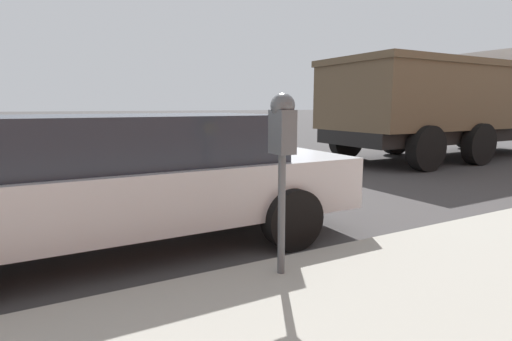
# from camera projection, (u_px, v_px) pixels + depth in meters

# --- Properties ---
(ground_plane) EXTENTS (220.00, 220.00, 0.00)m
(ground_plane) POSITION_uv_depth(u_px,v_px,m) (126.00, 222.00, 5.10)
(ground_plane) COLOR #3D3A3A
(parking_meter) EXTENTS (0.21, 0.19, 1.45)m
(parking_meter) POSITION_uv_depth(u_px,v_px,m) (282.00, 138.00, 3.09)
(parking_meter) COLOR #4C5156
(parking_meter) RESTS_ON sidewalk
(car_silver) EXTENTS (2.08, 4.97, 1.38)m
(car_silver) POSITION_uv_depth(u_px,v_px,m) (125.00, 177.00, 4.16)
(car_silver) COLOR #B7BABF
(car_silver) RESTS_ON ground_plane
(dump_truck) EXTENTS (3.06, 8.05, 3.10)m
(dump_truck) POSITION_uv_depth(u_px,v_px,m) (456.00, 100.00, 11.33)
(dump_truck) COLOR black
(dump_truck) RESTS_ON ground_plane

